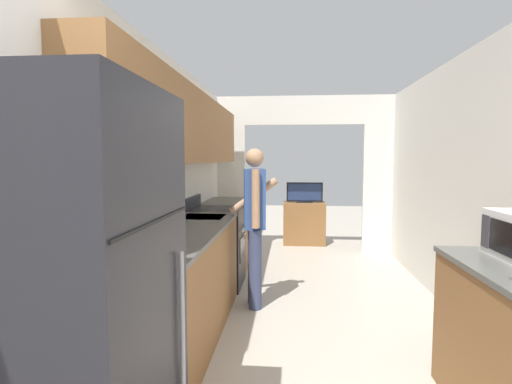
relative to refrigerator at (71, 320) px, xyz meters
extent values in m
cube|color=silver|center=(-0.38, 1.58, 0.36)|extent=(0.06, 7.94, 2.50)
cube|color=brown|center=(-0.19, 2.55, 0.93)|extent=(0.32, 4.23, 0.71)
cube|color=silver|center=(-0.22, 4.99, 0.13)|extent=(0.65, 0.06, 2.05)
cube|color=silver|center=(2.31, 4.99, 0.13)|extent=(0.65, 0.06, 2.05)
cube|color=silver|center=(1.04, 4.99, 1.38)|extent=(3.18, 0.06, 0.45)
cube|color=brown|center=(-0.05, 1.65, -0.45)|extent=(0.60, 2.43, 0.89)
cube|color=#565651|center=(-0.05, 1.64, 0.01)|extent=(0.62, 2.44, 0.03)
cube|color=brown|center=(-0.05, 4.12, -0.45)|extent=(0.60, 1.08, 0.89)
cube|color=#565651|center=(-0.05, 4.13, 0.01)|extent=(0.62, 1.09, 0.03)
cube|color=#9EA3A8|center=(-0.05, 2.56, 0.03)|extent=(0.42, 0.44, 0.00)
cube|color=black|center=(0.00, 0.00, 0.00)|extent=(0.69, 0.82, 1.79)
cube|color=black|center=(0.35, 0.00, 0.39)|extent=(0.01, 0.79, 0.01)
cylinder|color=#99999E|center=(0.36, 0.26, -0.14)|extent=(0.02, 0.02, 0.71)
cube|color=black|center=(-0.04, 3.22, -0.43)|extent=(0.62, 0.72, 0.92)
cube|color=black|center=(0.28, 3.22, -0.43)|extent=(0.01, 0.49, 0.28)
cylinder|color=#B7B7BC|center=(0.30, 3.22, -0.20)|extent=(0.02, 0.58, 0.02)
cube|color=black|center=(-0.33, 3.22, 0.10)|extent=(0.04, 0.72, 0.14)
cylinder|color=#232328|center=(0.09, 3.07, 0.03)|extent=(0.16, 0.16, 0.01)
cylinder|color=#232328|center=(0.09, 3.38, 0.03)|extent=(0.16, 0.16, 0.01)
cylinder|color=#232328|center=(-0.16, 3.07, 0.03)|extent=(0.16, 0.16, 0.01)
cylinder|color=#232328|center=(-0.16, 3.38, 0.03)|extent=(0.16, 0.16, 0.01)
cylinder|color=#384266|center=(0.49, 2.48, -0.49)|extent=(0.15, 0.15, 0.81)
cylinder|color=#384266|center=(0.47, 2.65, -0.49)|extent=(0.15, 0.15, 0.81)
cube|color=#335193|center=(0.48, 2.56, 0.22)|extent=(0.24, 0.24, 0.60)
cylinder|color=tan|center=(0.50, 2.42, 0.23)|extent=(0.09, 0.09, 0.57)
cylinder|color=tan|center=(0.46, 2.71, 0.23)|extent=(0.52, 0.16, 0.40)
sphere|color=tan|center=(0.48, 2.56, 0.63)|extent=(0.18, 0.18, 0.18)
cube|color=black|center=(2.06, 0.96, 0.17)|extent=(0.01, 0.26, 0.19)
cube|color=#38383D|center=(2.06, 1.15, 0.17)|extent=(0.01, 0.09, 0.20)
cube|color=brown|center=(1.09, 5.62, -0.52)|extent=(0.73, 0.42, 0.74)
cube|color=black|center=(1.09, 5.58, -0.14)|extent=(0.28, 0.16, 0.02)
cube|color=black|center=(1.09, 5.58, 0.04)|extent=(0.63, 0.04, 0.33)
cube|color=navy|center=(1.09, 5.55, 0.04)|extent=(0.58, 0.01, 0.29)
camera|label=1|loc=(0.84, -1.43, 0.62)|focal=28.00mm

